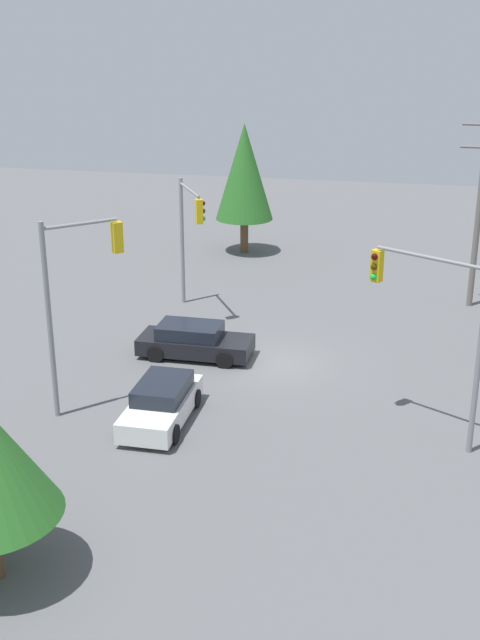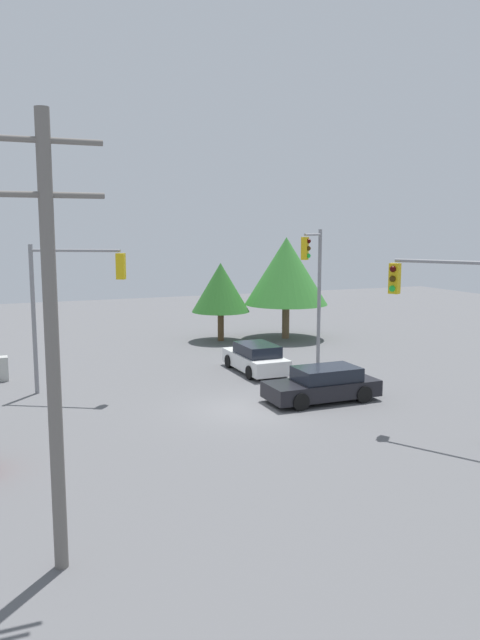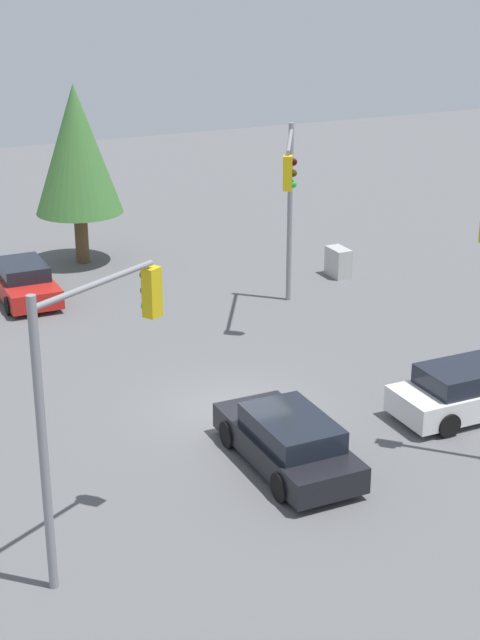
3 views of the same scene
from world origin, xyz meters
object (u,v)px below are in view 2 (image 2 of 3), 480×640
Objects in this scene: sedan_white at (256,358)px; traffic_signal_cross at (448,313)px; traffic_signal_main at (314,276)px; traffic_signal_aux at (69,292)px; sedan_dark at (323,385)px.

traffic_signal_cross is at bearing -79.42° from sedan_white.
traffic_signal_main is at bearing -34.91° from traffic_signal_cross.
traffic_signal_cross is at bearing -13.43° from traffic_signal_aux.
sedan_dark is 0.76× the size of traffic_signal_cross.
traffic_signal_main is 1.10× the size of traffic_signal_aux.
traffic_signal_aux reaches higher than traffic_signal_cross.
sedan_dark is 0.67× the size of traffic_signal_main.
traffic_signal_aux is (9.22, -4.88, 3.64)m from sedan_dark.
traffic_signal_aux is at bearing -174.60° from sedan_white.
traffic_signal_cross is at bearing 40.40° from traffic_signal_main.
sedan_dark is 1.06× the size of sedan_white.
sedan_dark is at bearing -12.80° from traffic_signal_cross.
traffic_signal_aux reaches higher than sedan_dark.
traffic_signal_main is at bearing -25.25° from sedan_dark.
sedan_white is 9.54m from traffic_signal_aux.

